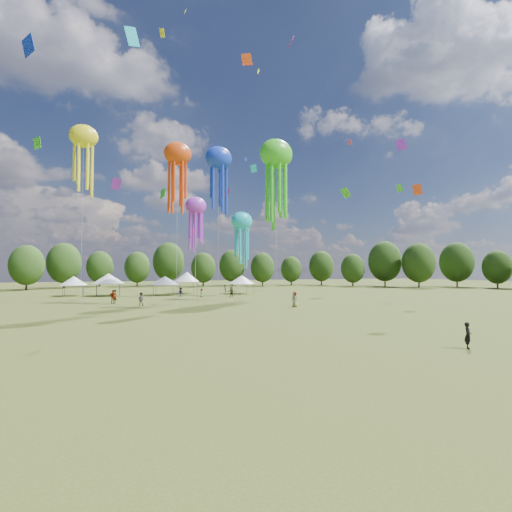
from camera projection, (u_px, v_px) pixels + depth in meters
name	position (u px, v px, depth m)	size (l,w,h in m)	color
ground	(369.00, 356.00, 19.81)	(300.00, 300.00, 0.00)	#384416
observer_main	(468.00, 335.00, 21.78)	(0.57, 0.38, 1.57)	black
spectator_near	(141.00, 299.00, 47.87)	(0.86, 0.67, 1.77)	gray
spectators_far	(203.00, 294.00, 59.51)	(23.48, 33.80, 1.93)	gray
festival_tents	(159.00, 279.00, 70.60)	(35.68, 10.96, 4.36)	#47474C
show_kites	(233.00, 175.00, 60.24)	(36.21, 18.67, 28.22)	#E5410E
small_kites	(200.00, 109.00, 57.88)	(76.68, 52.04, 46.86)	#E5410E
treeline	(154.00, 261.00, 76.34)	(201.57, 95.24, 13.43)	#38281C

